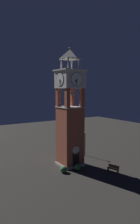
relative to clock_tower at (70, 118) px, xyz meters
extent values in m
plane|color=#2A2925|center=(0.00, 0.00, -6.93)|extent=(80.00, 80.00, 0.00)
cube|color=#9E4C38|center=(0.00, 0.00, -2.74)|extent=(2.97, 2.97, 8.38)
cube|color=beige|center=(0.00, 0.00, -6.75)|extent=(3.17, 3.17, 0.35)
cube|color=black|center=(0.00, -1.50, -5.78)|extent=(1.10, 0.04, 2.20)
cylinder|color=beige|center=(0.00, -1.50, -4.38)|extent=(1.10, 0.04, 1.10)
cube|color=#9E4C38|center=(-1.21, -1.20, 2.80)|extent=(0.56, 0.56, 2.69)
cube|color=#9E4C38|center=(1.21, -1.20, 2.80)|extent=(0.56, 0.56, 2.69)
cube|color=#9E4C38|center=(-1.21, 1.21, 2.80)|extent=(0.56, 0.56, 2.69)
cube|color=#9E4C38|center=(1.21, 1.21, 2.80)|extent=(0.56, 0.56, 2.69)
cube|color=beige|center=(0.00, 0.00, 1.52)|extent=(3.13, 3.13, 0.12)
cone|color=#4C4C51|center=(0.66, -0.07, 3.37)|extent=(0.56, 0.56, 0.51)
cone|color=#4C4C51|center=(-0.04, 0.67, 3.37)|extent=(0.39, 0.39, 0.42)
cone|color=#4C4C51|center=(-0.67, -0.05, 3.37)|extent=(0.52, 0.52, 0.38)
cone|color=#4C4C51|center=(-0.13, -0.65, 3.37)|extent=(0.55, 0.55, 0.52)
cube|color=beige|center=(0.00, 0.00, 5.34)|extent=(3.21, 3.21, 2.40)
cylinder|color=white|center=(0.00, -1.62, 5.34)|extent=(1.82, 0.05, 1.82)
torus|color=black|center=(0.00, -1.62, 5.34)|extent=(1.85, 0.06, 1.85)
cube|color=black|center=(-0.13, -1.68, 5.16)|extent=(0.34, 0.03, 0.42)
cube|color=black|center=(-0.02, -1.68, 4.98)|extent=(0.09, 0.03, 0.73)
cylinder|color=white|center=(0.00, 1.63, 5.34)|extent=(1.82, 0.05, 1.82)
torus|color=black|center=(0.00, 1.63, 5.34)|extent=(1.85, 0.06, 1.85)
cube|color=black|center=(-0.13, 1.69, 5.16)|extent=(0.34, 0.03, 0.42)
cube|color=black|center=(-0.02, 1.69, 4.98)|extent=(0.09, 0.03, 0.73)
cylinder|color=white|center=(-1.63, 0.00, 5.34)|extent=(0.05, 1.82, 1.82)
torus|color=black|center=(-1.63, 0.00, 5.34)|extent=(0.06, 1.85, 1.85)
cube|color=black|center=(-1.69, -0.13, 5.16)|extent=(0.03, 0.34, 0.42)
cube|color=black|center=(-1.69, -0.01, 4.98)|extent=(0.03, 0.09, 0.73)
cylinder|color=white|center=(1.63, 0.00, 5.34)|extent=(0.05, 1.82, 1.82)
torus|color=black|center=(1.63, 0.00, 5.34)|extent=(0.06, 1.85, 1.85)
cube|color=black|center=(1.69, -0.13, 5.16)|extent=(0.03, 0.34, 0.42)
cube|color=black|center=(1.69, -0.01, 4.98)|extent=(0.03, 0.09, 0.73)
cube|color=beige|center=(0.00, 0.00, 6.62)|extent=(3.57, 3.57, 0.16)
cylinder|color=beige|center=(-0.88, -0.88, 7.40)|extent=(0.22, 0.22, 1.41)
cylinder|color=beige|center=(0.88, -0.88, 7.40)|extent=(0.22, 0.22, 1.41)
cylinder|color=beige|center=(-0.88, 0.89, 7.40)|extent=(0.22, 0.22, 1.41)
cylinder|color=beige|center=(0.88, 0.89, 7.40)|extent=(0.22, 0.22, 1.41)
cube|color=beige|center=(0.00, 0.00, 8.17)|extent=(2.21, 2.21, 0.12)
pyramid|color=beige|center=(0.00, 0.00, 8.85)|extent=(2.21, 2.21, 1.25)
sphere|color=#B79338|center=(0.00, 0.00, 9.59)|extent=(0.24, 0.24, 0.24)
cube|color=brown|center=(3.32, -5.34, -6.48)|extent=(0.84, 1.66, 0.06)
cube|color=brown|center=(3.51, -5.29, -6.20)|extent=(0.46, 1.56, 0.44)
cube|color=#2D2D33|center=(3.51, -6.03, -6.72)|extent=(0.40, 0.18, 0.42)
cube|color=#2D2D33|center=(3.14, -4.64, -6.72)|extent=(0.40, 0.18, 0.42)
cylinder|color=black|center=(4.42, 2.25, -5.14)|extent=(0.12, 0.12, 3.58)
sphere|color=#F9EFCC|center=(4.42, 2.25, -3.17)|extent=(0.36, 0.36, 0.36)
cylinder|color=#4C4C51|center=(2.41, 5.25, -6.53)|extent=(0.52, 0.52, 0.80)
ellipsoid|color=#336638|center=(-2.22, -1.86, -6.52)|extent=(0.95, 0.95, 0.82)
ellipsoid|color=#336638|center=(-0.26, -2.35, -6.48)|extent=(0.87, 0.87, 0.89)
camera|label=1|loc=(-15.92, -24.37, 3.90)|focal=33.20mm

